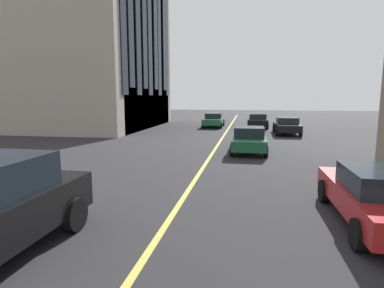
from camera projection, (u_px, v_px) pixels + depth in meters
name	position (u px, v px, depth m)	size (l,w,h in m)	color
lane_centre_line	(203.00, 168.00, 13.26)	(80.00, 0.16, 0.01)	#D8C64C
car_green_near	(249.00, 140.00, 16.90)	(3.90, 1.89, 1.40)	#1E6038
car_red_parked_a	(380.00, 196.00, 7.27)	(4.40, 1.95, 1.37)	#B21E1E
car_black_trailing	(287.00, 126.00, 25.14)	(4.40, 1.95, 1.37)	black
car_green_far	(214.00, 120.00, 31.31)	(4.40, 1.95, 1.37)	#1E6038
car_black_mid	(258.00, 120.00, 30.65)	(4.40, 1.95, 1.37)	black
building_left_near	(80.00, 10.00, 30.09)	(15.92, 13.86, 22.43)	#A89E8E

